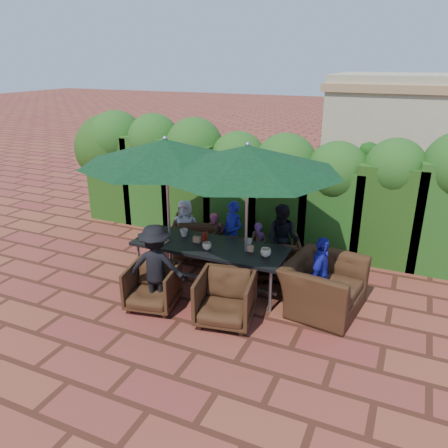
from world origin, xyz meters
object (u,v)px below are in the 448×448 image
at_px(chair_far_right, 277,255).
at_px(chair_end_right, 324,278).
at_px(dining_table, 210,249).
at_px(umbrella_right, 248,159).
at_px(umbrella_left, 166,152).
at_px(chair_far_mid, 235,247).
at_px(chair_near_left, 152,285).
at_px(chair_near_right, 225,297).
at_px(chair_far_left, 197,235).

height_order(chair_far_right, chair_end_right, chair_end_right).
xyz_separation_m(dining_table, umbrella_right, (0.62, 0.01, 1.54)).
height_order(umbrella_left, chair_far_mid, umbrella_left).
bearing_deg(umbrella_right, chair_near_left, -140.75).
distance_m(chair_far_right, chair_near_right, 1.70).
height_order(chair_far_left, chair_end_right, chair_end_right).
bearing_deg(umbrella_left, dining_table, 3.06).
height_order(umbrella_left, chair_near_right, umbrella_left).
bearing_deg(chair_far_mid, chair_near_left, 62.63).
relative_size(umbrella_left, chair_far_mid, 3.49).
bearing_deg(dining_table, chair_end_right, 1.57).
relative_size(umbrella_right, chair_far_left, 3.28).
relative_size(chair_far_mid, chair_near_left, 1.04).
bearing_deg(dining_table, chair_far_mid, 83.86).
relative_size(dining_table, chair_far_left, 2.95).
relative_size(chair_far_mid, chair_end_right, 0.65).
distance_m(chair_far_left, chair_far_mid, 0.88).
bearing_deg(chair_far_left, chair_far_right, 150.62).
bearing_deg(chair_end_right, umbrella_right, 100.16).
xyz_separation_m(chair_far_mid, chair_near_right, (0.56, -1.70, 0.02)).
bearing_deg(chair_near_left, dining_table, 49.76).
distance_m(dining_table, chair_far_right, 1.25).
distance_m(chair_near_right, chair_end_right, 1.51).
bearing_deg(chair_far_mid, umbrella_right, 113.67).
bearing_deg(chair_near_right, chair_end_right, 26.40).
height_order(umbrella_right, chair_near_right, umbrella_right).
xyz_separation_m(chair_near_left, chair_end_right, (2.38, 0.98, 0.15)).
bearing_deg(chair_near_left, umbrella_left, 91.98).
xyz_separation_m(chair_near_left, chair_near_right, (1.17, 0.08, 0.03)).
bearing_deg(dining_table, chair_far_right, 43.23).
bearing_deg(umbrella_right, chair_far_mid, 122.02).
distance_m(chair_far_left, chair_far_right, 1.67).
xyz_separation_m(dining_table, chair_end_right, (1.85, 0.05, -0.16)).
distance_m(chair_far_left, chair_end_right, 2.80).
bearing_deg(chair_far_left, chair_near_left, 74.09).
height_order(chair_far_mid, chair_near_right, chair_near_right).
distance_m(chair_far_left, chair_near_left, 1.96).
distance_m(dining_table, chair_far_mid, 0.91).
distance_m(dining_table, umbrella_right, 1.66).
xyz_separation_m(chair_far_left, chair_far_right, (1.66, -0.18, -0.04)).
bearing_deg(dining_table, umbrella_left, -176.94).
relative_size(umbrella_left, umbrella_right, 0.97).
height_order(chair_near_left, chair_near_right, chair_near_right).
height_order(chair_far_left, chair_far_right, chair_far_left).
bearing_deg(umbrella_right, chair_far_left, 144.14).
distance_m(chair_near_left, chair_near_right, 1.17).
bearing_deg(chair_near_left, chair_near_right, -6.97).
distance_m(umbrella_right, chair_end_right, 2.10).
height_order(dining_table, chair_end_right, chair_end_right).
distance_m(umbrella_right, chair_near_left, 2.36).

